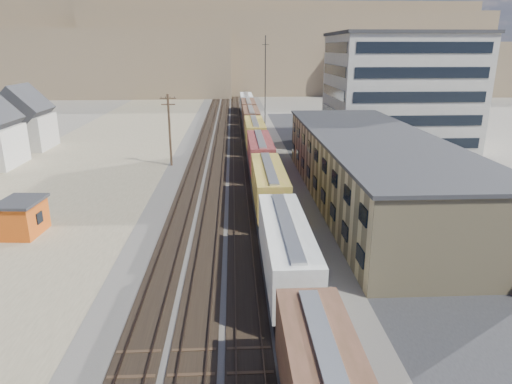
{
  "coord_description": "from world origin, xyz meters",
  "views": [
    {
      "loc": [
        0.32,
        -21.28,
        15.86
      ],
      "look_at": [
        2.36,
        19.47,
        3.0
      ],
      "focal_mm": 32.0,
      "sensor_mm": 36.0,
      "label": 1
    }
  ],
  "objects_px": {
    "maintenance_shed": "(22,217)",
    "parked_car_blue": "(406,162)",
    "freight_train": "(257,141)",
    "utility_pole_north": "(170,129)"
  },
  "relations": [
    {
      "from": "maintenance_shed",
      "to": "parked_car_blue",
      "type": "distance_m",
      "value": 47.97
    },
    {
      "from": "freight_train",
      "to": "parked_car_blue",
      "type": "distance_m",
      "value": 21.35
    },
    {
      "from": "freight_train",
      "to": "utility_pole_north",
      "type": "xyz_separation_m",
      "value": [
        -12.3,
        -3.1,
        2.5
      ]
    },
    {
      "from": "maintenance_shed",
      "to": "parked_car_blue",
      "type": "xyz_separation_m",
      "value": [
        42.7,
        21.85,
        -0.9
      ]
    },
    {
      "from": "utility_pole_north",
      "to": "maintenance_shed",
      "type": "relative_size",
      "value": 2.17
    },
    {
      "from": "maintenance_shed",
      "to": "utility_pole_north",
      "type": "bearing_deg",
      "value": 67.94
    },
    {
      "from": "utility_pole_north",
      "to": "maintenance_shed",
      "type": "distance_m",
      "value": 26.73
    },
    {
      "from": "freight_train",
      "to": "maintenance_shed",
      "type": "distance_m",
      "value": 35.5
    },
    {
      "from": "parked_car_blue",
      "to": "maintenance_shed",
      "type": "bearing_deg",
      "value": 163.15
    },
    {
      "from": "freight_train",
      "to": "utility_pole_north",
      "type": "height_order",
      "value": "utility_pole_north"
    }
  ]
}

